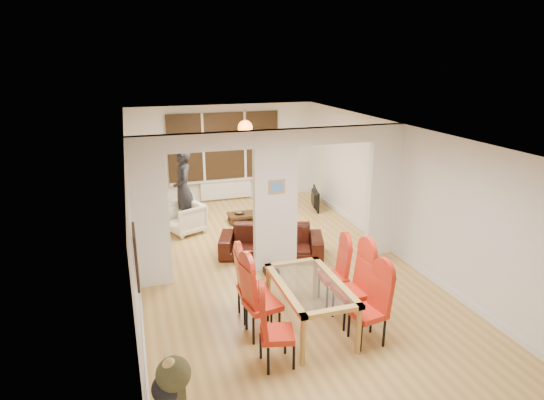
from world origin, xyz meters
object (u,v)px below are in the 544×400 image
coffee_table (247,217)px  bottle (254,208)px  dining_chair_ra (368,307)px  television (312,199)px  bowl (240,213)px  dining_table (310,306)px  dining_chair_la (277,328)px  dining_chair_rc (333,273)px  dining_chair_lb (263,299)px  dining_chair_lc (253,284)px  dining_chair_rb (352,287)px  armchair (185,218)px  sofa (271,241)px  person (183,189)px

coffee_table → bottle: bearing=-10.5°
dining_chair_ra → television: dining_chair_ra is taller
bowl → dining_table: bearing=-91.1°
dining_chair_la → dining_chair_rc: bearing=55.6°
dining_chair_ra → coffee_table: size_ratio=1.17×
dining_chair_lb → bottle: bearing=65.9°
dining_chair_lc → bowl: (0.79, 4.09, -0.31)m
dining_chair_rb → armchair: (-1.87, 4.40, -0.24)m
dining_chair_la → dining_chair_rc: 1.81m
dining_chair_lb → television: size_ratio=1.25×
dining_chair_rc → dining_chair_la: bearing=-133.7°
dining_chair_ra → sofa: bearing=87.1°
dining_chair_lc → dining_chair_ra: dining_chair_lc is taller
dining_chair_lb → bottle: size_ratio=4.47×
dining_chair_rb → person: 5.02m
bowl → television: bearing=12.7°
dining_chair_la → television: (2.86, 5.73, -0.26)m
dining_chair_la → dining_chair_rb: 1.48m
armchair → dining_chair_lc: bearing=-15.6°
armchair → television: (3.38, 0.72, -0.08)m
dining_chair_lb → dining_chair_rc: size_ratio=1.11×
armchair → television: size_ratio=0.82×
dining_chair_lc → bottle: (1.14, 4.07, -0.21)m
dining_chair_lc → person: size_ratio=0.58×
dining_chair_lc → armchair: (-0.53, 3.84, -0.21)m
person → bowl: 1.47m
dining_chair_rb → bowl: bearing=93.8°
bottle → dining_chair_lb: bearing=-104.0°
dining_table → sofa: bearing=84.6°
dining_chair_lb → dining_chair_rc: dining_chair_lb is taller
bottle → bowl: (-0.36, 0.03, -0.10)m
dining_chair_lb → bottle: (1.14, 4.55, -0.23)m
sofa → coffee_table: sofa is taller
dining_table → bowl: 4.65m
television → dining_chair_ra: bearing=179.5°
dining_chair_lc → coffee_table: dining_chair_lc is taller
dining_table → dining_chair_lb: 0.72m
dining_chair_lc → person: (-0.50, 4.10, 0.39)m
dining_table → dining_chair_rb: dining_chair_rb is taller
dining_table → dining_chair_rc: 0.89m
sofa → armchair: bearing=148.4°
dining_table → dining_chair_la: size_ratio=1.51×
dining_chair_rb → bowl: 4.70m
dining_table → dining_chair_lb: size_ratio=1.39×
dining_chair_la → dining_chair_lc: dining_chair_lc is taller
armchair → person: 0.66m
dining_chair_rb → person: (-1.85, 4.66, 0.36)m
dining_chair_la → dining_chair_rc: dining_chair_la is taller
dining_chair_la → dining_chair_ra: (1.33, 0.08, 0.02)m
dining_chair_rc → coffee_table: dining_chair_rc is taller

